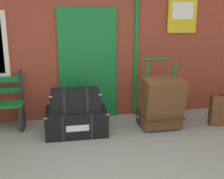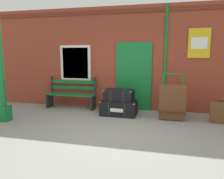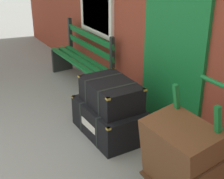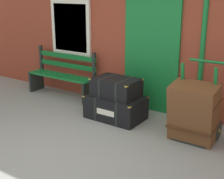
# 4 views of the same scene
# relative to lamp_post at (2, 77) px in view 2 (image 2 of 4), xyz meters

# --- Properties ---
(ground_plane) EXTENTS (60.00, 60.00, 0.00)m
(ground_plane) POSITION_rel_lamp_post_xyz_m (2.99, -0.42, -1.14)
(ground_plane) COLOR gray
(brick_facade) EXTENTS (10.40, 0.35, 3.20)m
(brick_facade) POSITION_rel_lamp_post_xyz_m (2.98, 2.17, 0.45)
(brick_facade) COLOR brown
(brick_facade) RESTS_ON ground
(lamp_post) EXTENTS (0.28, 0.28, 3.01)m
(lamp_post) POSITION_rel_lamp_post_xyz_m (0.00, 0.00, 0.00)
(lamp_post) COLOR #146B2D
(lamp_post) RESTS_ON ground
(platform_bench) EXTENTS (1.60, 0.43, 1.01)m
(platform_bench) POSITION_rel_lamp_post_xyz_m (1.14, 1.74, -0.70)
(platform_bench) COLOR #146B2D
(platform_bench) RESTS_ON ground
(steamer_trunk_base) EXTENTS (1.02, 0.67, 0.43)m
(steamer_trunk_base) POSITION_rel_lamp_post_xyz_m (2.82, 1.27, -0.93)
(steamer_trunk_base) COLOR black
(steamer_trunk_base) RESTS_ON ground
(steamer_trunk_middle) EXTENTS (0.83, 0.58, 0.33)m
(steamer_trunk_middle) POSITION_rel_lamp_post_xyz_m (2.82, 1.29, -0.56)
(steamer_trunk_middle) COLOR black
(steamer_trunk_middle) RESTS_ON steamer_trunk_base
(porters_trolley) EXTENTS (0.71, 0.60, 1.20)m
(porters_trolley) POSITION_rel_lamp_post_xyz_m (4.29, 1.33, -0.87)
(porters_trolley) COLOR black
(porters_trolley) RESTS_ON ground
(large_brown_trunk) EXTENTS (0.70, 0.56, 0.93)m
(large_brown_trunk) POSITION_rel_lamp_post_xyz_m (4.29, 1.16, -0.68)
(large_brown_trunk) COLOR brown
(large_brown_trunk) RESTS_ON ground
(suitcase_umber) EXTENTS (0.49, 0.28, 0.60)m
(suitcase_umber) POSITION_rel_lamp_post_xyz_m (5.46, 1.10, -0.86)
(suitcase_umber) COLOR brown
(suitcase_umber) RESTS_ON ground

